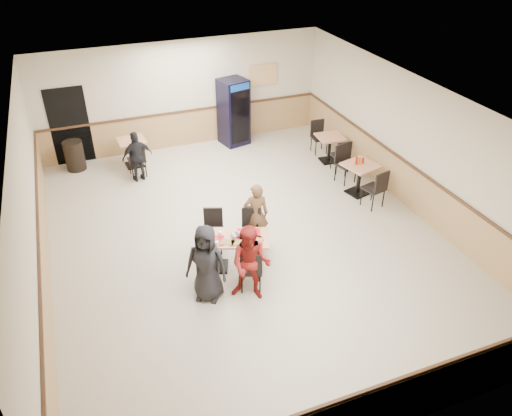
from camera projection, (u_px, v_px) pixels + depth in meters
name	position (u px, v px, depth m)	size (l,w,h in m)	color
ground	(246.00, 237.00, 10.73)	(10.00, 10.00, 0.00)	beige
room_shell	(276.00, 151.00, 12.97)	(10.00, 10.00, 10.00)	silver
main_table	(233.00, 248.00, 9.60)	(1.52, 1.12, 0.73)	black
main_chairs	(231.00, 249.00, 9.62)	(1.70, 1.92, 0.92)	black
diner_woman_left	(207.00, 263.00, 8.76)	(0.74, 0.48, 1.52)	black
diner_woman_right	(251.00, 264.00, 8.76)	(0.73, 0.57, 1.51)	maroon
diner_man_opposite	(256.00, 214.00, 10.18)	(0.52, 0.34, 1.41)	brown
lone_diner	(137.00, 157.00, 12.50)	(0.78, 0.32, 1.32)	black
tabletop_clutter	(236.00, 238.00, 9.41)	(1.24, 0.81, 0.12)	red
side_table_near	(360.00, 174.00, 12.01)	(0.89, 0.89, 0.79)	black
side_table_near_chair_south	(374.00, 187.00, 11.52)	(0.46, 0.46, 1.00)	black
side_table_near_chair_north	(346.00, 164.00, 12.52)	(0.46, 0.46, 1.00)	black
side_table_far	(330.00, 145.00, 13.48)	(0.73, 0.73, 0.74)	black
side_table_far_chair_south	(340.00, 155.00, 13.03)	(0.43, 0.43, 0.93)	black
side_table_far_chair_north	(319.00, 137.00, 13.96)	(0.43, 0.43, 0.93)	black
condiment_caddy	(359.00, 161.00, 11.85)	(0.23, 0.06, 0.20)	#B3170C
back_table	(133.00, 149.00, 13.26)	(0.74, 0.74, 0.75)	black
back_table_chair_lone	(137.00, 159.00, 12.80)	(0.44, 0.44, 0.95)	black
pepsi_cooler	(234.00, 112.00, 14.24)	(0.86, 0.86, 1.90)	black
trash_bin	(75.00, 156.00, 13.14)	(0.50, 0.50, 0.79)	black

